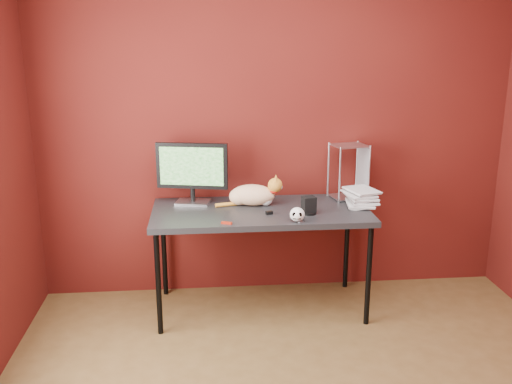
{
  "coord_description": "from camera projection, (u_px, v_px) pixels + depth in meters",
  "views": [
    {
      "loc": [
        -0.53,
        -2.38,
        1.92
      ],
      "look_at": [
        -0.2,
        1.15,
        0.94
      ],
      "focal_mm": 40.0,
      "sensor_mm": 36.0,
      "label": 1
    }
  ],
  "objects": [
    {
      "name": "room",
      "position": [
        328.0,
        149.0,
        2.46
      ],
      "size": [
        3.52,
        3.52,
        2.61
      ],
      "color": "#533B1C",
      "rests_on": "ground"
    },
    {
      "name": "desk",
      "position": [
        261.0,
        216.0,
        3.96
      ],
      "size": [
        1.5,
        0.7,
        0.75
      ],
      "color": "black",
      "rests_on": "ground"
    },
    {
      "name": "monitor",
      "position": [
        192.0,
        170.0,
        4.02
      ],
      "size": [
        0.5,
        0.21,
        0.44
      ],
      "rotation": [
        0.0,
        0.0,
        -0.21
      ],
      "color": "#B9B9BF",
      "rests_on": "desk"
    },
    {
      "name": "cat",
      "position": [
        253.0,
        195.0,
        4.03
      ],
      "size": [
        0.47,
        0.22,
        0.22
      ],
      "rotation": [
        0.0,
        0.0,
        -0.18
      ],
      "color": "orange",
      "rests_on": "desk"
    },
    {
      "name": "skull_mug",
      "position": [
        297.0,
        214.0,
        3.68
      ],
      "size": [
        0.1,
        0.1,
        0.09
      ],
      "rotation": [
        0.0,
        0.0,
        -0.19
      ],
      "color": "white",
      "rests_on": "desk"
    },
    {
      "name": "speaker",
      "position": [
        309.0,
        206.0,
        3.84
      ],
      "size": [
        0.1,
        0.1,
        0.12
      ],
      "rotation": [
        0.0,
        0.0,
        0.21
      ],
      "color": "black",
      "rests_on": "desk"
    },
    {
      "name": "book_stack",
      "position": [
        352.0,
        117.0,
        3.89
      ],
      "size": [
        0.25,
        0.29,
        1.25
      ],
      "rotation": [
        0.0,
        0.0,
        0.07
      ],
      "color": "beige",
      "rests_on": "desk"
    },
    {
      "name": "wire_rack",
      "position": [
        348.0,
        171.0,
        4.18
      ],
      "size": [
        0.27,
        0.24,
        0.41
      ],
      "rotation": [
        0.0,
        0.0,
        0.22
      ],
      "color": "#B9B9BF",
      "rests_on": "desk"
    },
    {
      "name": "pocket_knife",
      "position": [
        227.0,
        223.0,
        3.65
      ],
      "size": [
        0.07,
        0.04,
        0.01
      ],
      "primitive_type": "cube",
      "rotation": [
        0.0,
        0.0,
        -0.37
      ],
      "color": "#9E1D0C",
      "rests_on": "desk"
    },
    {
      "name": "black_gadget",
      "position": [
        269.0,
        213.0,
        3.84
      ],
      "size": [
        0.05,
        0.04,
        0.02
      ],
      "primitive_type": "cube",
      "rotation": [
        0.0,
        0.0,
        0.33
      ],
      "color": "black",
      "rests_on": "desk"
    },
    {
      "name": "washer",
      "position": [
        300.0,
        221.0,
        3.69
      ],
      "size": [
        0.04,
        0.04,
        0.0
      ],
      "primitive_type": "cylinder",
      "color": "#B9B9BF",
      "rests_on": "desk"
    }
  ]
}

